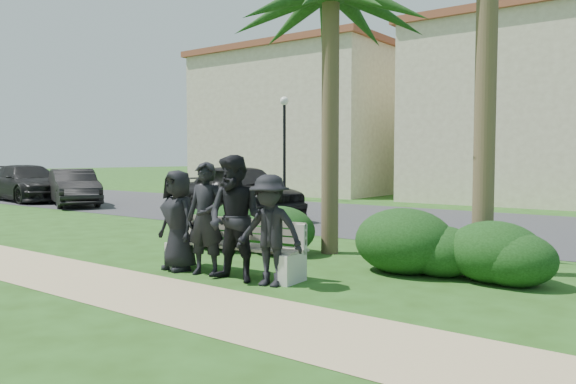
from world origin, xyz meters
name	(u,v)px	position (x,y,z in m)	size (l,w,h in m)	color
ground	(275,277)	(0.00, 0.00, 0.00)	(160.00, 160.00, 0.00)	#244614
footpath	(185,302)	(0.00, -1.80, 0.00)	(30.00, 1.60, 0.01)	tan
asphalt_street	(464,225)	(0.00, 8.00, 0.00)	(160.00, 8.00, 0.01)	#2D2D30
stucco_bldg_left	(308,122)	(-12.00, 18.00, 3.66)	(10.40, 8.40, 7.30)	tan
stucco_bldg_right	(527,112)	(-1.00, 18.00, 3.66)	(8.40, 8.40, 7.30)	tan
street_lamp	(284,129)	(-9.00, 12.00, 2.94)	(0.36, 0.36, 4.29)	black
park_bench	(234,250)	(-0.63, -0.21, 0.37)	(2.37, 0.70, 0.82)	gray
man_a	(178,220)	(-1.55, -0.51, 0.79)	(0.77, 0.50, 1.59)	black
man_b	(206,219)	(-0.93, -0.51, 0.86)	(0.63, 0.41, 1.72)	black
man_c	(235,219)	(-0.27, -0.58, 0.91)	(0.88, 0.69, 1.82)	black
man_d	(270,230)	(0.30, -0.49, 0.78)	(1.00, 0.58, 1.55)	black
hedge_a	(199,227)	(-3.07, 1.40, 0.38)	(1.18, 0.97, 0.77)	black
hedge_b	(225,224)	(-2.41, 1.48, 0.47)	(1.45, 1.20, 0.94)	black
hedge_c	(279,229)	(-1.22, 1.67, 0.46)	(1.40, 1.16, 0.91)	black
hedge_d	(404,239)	(1.38, 1.50, 0.52)	(1.59, 1.31, 1.03)	black
hedge_e	(440,250)	(1.92, 1.59, 0.39)	(1.20, 0.99, 0.79)	black
hedge_f	(494,250)	(2.70, 1.66, 0.45)	(1.39, 1.15, 0.91)	black
hedge_extra	(513,257)	(2.98, 1.59, 0.39)	(1.20, 0.99, 0.79)	black
car_a	(240,191)	(-5.90, 5.81, 0.81)	(1.90, 4.73, 1.61)	black
car_b	(74,187)	(-13.62, 5.23, 0.68)	(1.43, 4.10, 1.35)	black
car_c	(28,183)	(-17.16, 5.39, 0.73)	(2.06, 5.06, 1.47)	black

